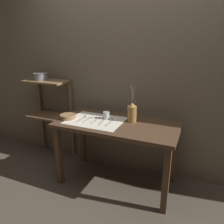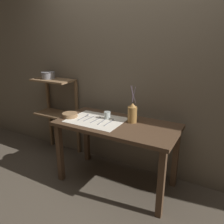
# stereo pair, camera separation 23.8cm
# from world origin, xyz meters

# --- Properties ---
(ground_plane) EXTENTS (12.00, 12.00, 0.00)m
(ground_plane) POSITION_xyz_m (0.00, 0.00, 0.00)
(ground_plane) COLOR brown
(stone_wall_back) EXTENTS (7.00, 0.06, 2.40)m
(stone_wall_back) POSITION_xyz_m (0.00, 0.44, 1.20)
(stone_wall_back) COLOR #6B5E4C
(stone_wall_back) RESTS_ON ground_plane
(wooden_table) EXTENTS (1.34, 0.67, 0.76)m
(wooden_table) POSITION_xyz_m (0.00, 0.00, 0.65)
(wooden_table) COLOR #4C3523
(wooden_table) RESTS_ON ground_plane
(wooden_shelf_unit) EXTENTS (0.58, 0.32, 1.12)m
(wooden_shelf_unit) POSITION_xyz_m (-1.12, 0.27, 0.79)
(wooden_shelf_unit) COLOR brown
(wooden_shelf_unit) RESTS_ON ground_plane
(linen_cloth) EXTENTS (0.62, 0.47, 0.00)m
(linen_cloth) POSITION_xyz_m (-0.25, -0.02, 0.76)
(linen_cloth) COLOR silver
(linen_cloth) RESTS_ON wooden_table
(pitcher_with_flowers) EXTENTS (0.10, 0.10, 0.42)m
(pitcher_with_flowers) POSITION_xyz_m (0.14, 0.11, 0.86)
(pitcher_with_flowers) COLOR olive
(pitcher_with_flowers) RESTS_ON wooden_table
(wooden_bowl) EXTENTS (0.18, 0.18, 0.05)m
(wooden_bowl) POSITION_xyz_m (-0.58, -0.09, 0.78)
(wooden_bowl) COLOR #8E6B47
(wooden_bowl) RESTS_ON wooden_table
(glass_tumbler_near) EXTENTS (0.08, 0.08, 0.08)m
(glass_tumbler_near) POSITION_xyz_m (-0.16, 0.07, 0.80)
(glass_tumbler_near) COLOR #B7C1BC
(glass_tumbler_near) RESTS_ON wooden_table
(spoon_outer) EXTENTS (0.02, 0.21, 0.02)m
(spoon_outer) POSITION_xyz_m (-0.42, 0.01, 0.77)
(spoon_outer) COLOR gray
(spoon_outer) RESTS_ON wooden_table
(fork_outer) EXTENTS (0.03, 0.20, 0.00)m
(fork_outer) POSITION_xyz_m (-0.34, -0.04, 0.76)
(fork_outer) COLOR gray
(fork_outer) RESTS_ON wooden_table
(knife_center) EXTENTS (0.02, 0.20, 0.00)m
(knife_center) POSITION_xyz_m (-0.25, -0.04, 0.76)
(knife_center) COLOR gray
(knife_center) RESTS_ON wooden_table
(fork_inner) EXTENTS (0.03, 0.20, 0.00)m
(fork_inner) POSITION_xyz_m (-0.16, -0.05, 0.76)
(fork_inner) COLOR gray
(fork_inner) RESTS_ON wooden_table
(spoon_inner) EXTENTS (0.02, 0.21, 0.02)m
(spoon_inner) POSITION_xyz_m (-0.07, 0.01, 0.77)
(spoon_inner) COLOR gray
(spoon_inner) RESTS_ON wooden_table
(metal_pot_large) EXTENTS (0.19, 0.19, 0.09)m
(metal_pot_large) POSITION_xyz_m (-1.20, 0.24, 1.17)
(metal_pot_large) COLOR gray
(metal_pot_large) RESTS_ON wooden_shelf_unit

